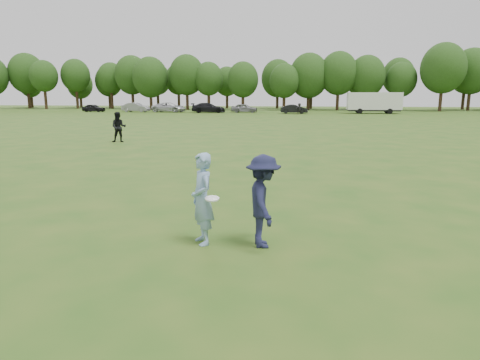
% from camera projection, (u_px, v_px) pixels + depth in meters
% --- Properties ---
extents(ground, '(200.00, 200.00, 0.00)m').
position_uv_depth(ground, '(195.00, 242.00, 8.57)').
color(ground, '#285417').
rests_on(ground, ground).
extents(thrower, '(0.71, 0.79, 1.81)m').
position_uv_depth(thrower, '(202.00, 199.00, 8.34)').
color(thrower, '#84A6CC').
rests_on(thrower, ground).
extents(defender, '(0.91, 1.28, 1.80)m').
position_uv_depth(defender, '(263.00, 201.00, 8.19)').
color(defender, '#1B1D3B').
rests_on(defender, ground).
extents(player_far_a, '(1.06, 0.92, 1.85)m').
position_uv_depth(player_far_a, '(119.00, 127.00, 26.26)').
color(player_far_a, black).
rests_on(player_far_a, ground).
extents(player_far_d, '(1.54, 1.19, 1.63)m').
position_uv_depth(player_far_d, '(299.00, 109.00, 64.01)').
color(player_far_d, '#262626').
rests_on(player_far_d, ground).
extents(car_a, '(3.91, 1.78, 1.30)m').
position_uv_depth(car_a, '(94.00, 108.00, 72.03)').
color(car_a, black).
rests_on(car_a, ground).
extents(car_b, '(4.75, 2.01, 1.52)m').
position_uv_depth(car_b, '(136.00, 107.00, 71.36)').
color(car_b, gray).
rests_on(car_b, ground).
extents(car_c, '(5.91, 3.25, 1.57)m').
position_uv_depth(car_c, '(169.00, 107.00, 70.81)').
color(car_c, '#BCBCC1').
rests_on(car_c, ground).
extents(car_d, '(5.62, 2.82, 1.57)m').
position_uv_depth(car_d, '(208.00, 108.00, 68.51)').
color(car_d, black).
rests_on(car_d, ground).
extents(car_e, '(4.26, 1.73, 1.45)m').
position_uv_depth(car_e, '(244.00, 108.00, 69.01)').
color(car_e, gray).
rests_on(car_e, ground).
extents(car_f, '(4.16, 1.47, 1.37)m').
position_uv_depth(car_f, '(294.00, 109.00, 65.40)').
color(car_f, black).
rests_on(car_f, ground).
extents(disc_in_play, '(0.32, 0.32, 0.08)m').
position_uv_depth(disc_in_play, '(212.00, 199.00, 8.10)').
color(disc_in_play, white).
rests_on(disc_in_play, ground).
extents(cargo_trailer, '(9.00, 2.75, 3.20)m').
position_uv_depth(cargo_trailer, '(374.00, 102.00, 65.54)').
color(cargo_trailer, white).
rests_on(cargo_trailer, ground).
extents(treeline, '(130.35, 18.39, 11.74)m').
position_uv_depth(treeline, '(309.00, 76.00, 81.52)').
color(treeline, '#332114').
rests_on(treeline, ground).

